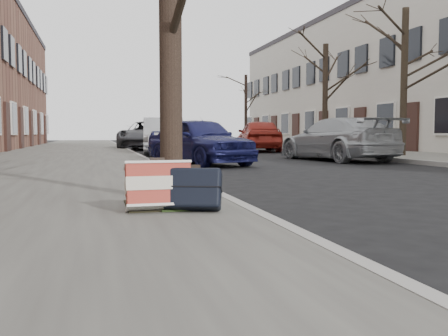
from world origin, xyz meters
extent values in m
plane|color=black|center=(0.00, 0.00, 0.00)|extent=(120.00, 120.00, 0.00)
cube|color=#65635C|center=(-3.70, 15.00, 0.06)|extent=(5.00, 70.00, 0.12)
cube|color=slate|center=(7.80, 15.00, 0.06)|extent=(4.00, 70.00, 0.12)
cube|color=black|center=(-2.00, 1.20, 0.13)|extent=(0.85, 0.85, 0.02)
cube|color=maroon|center=(-2.14, 0.85, 0.36)|extent=(0.61, 0.35, 0.47)
cube|color=black|center=(-1.83, 0.77, 0.33)|extent=(0.62, 0.48, 0.43)
imported|color=#151748|center=(0.01, 9.41, 0.65)|extent=(2.72, 4.10, 1.30)
imported|color=#B0B4B8|center=(-0.06, 16.09, 0.74)|extent=(2.00, 4.62, 1.48)
imported|color=#343539|center=(-0.03, 22.40, 0.74)|extent=(3.78, 5.79, 1.48)
imported|color=#9CA0A4|center=(4.58, 10.33, 0.66)|extent=(2.49, 4.77, 1.32)
imported|color=maroon|center=(4.71, 18.42, 0.74)|extent=(2.51, 4.61, 1.49)
cylinder|color=black|center=(7.20, 10.76, 2.53)|extent=(0.22, 0.22, 4.82)
cylinder|color=black|center=(7.20, 16.59, 2.45)|extent=(0.24, 0.24, 4.65)
cylinder|color=black|center=(7.20, 28.58, 2.45)|extent=(0.20, 0.20, 4.65)
camera|label=1|loc=(-2.71, -3.81, 0.85)|focal=40.00mm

